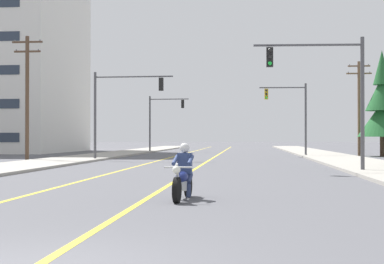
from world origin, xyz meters
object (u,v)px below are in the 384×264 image
at_px(utility_pole_left_near, 27,94).
at_px(traffic_signal_mid_right, 293,109).
at_px(traffic_signal_near_left, 118,101).
at_px(traffic_signal_mid_left, 161,115).
at_px(traffic_signal_near_right, 331,83).
at_px(conifer_tree_right_verge_far, 382,108).
at_px(motorcycle_with_rider, 183,177).
at_px(utility_pole_right_far, 359,105).

bearing_deg(utility_pole_left_near, traffic_signal_mid_right, 31.23).
distance_m(traffic_signal_near_left, utility_pole_left_near, 6.18).
distance_m(traffic_signal_near_left, traffic_signal_mid_left, 23.83).
relative_size(traffic_signal_near_right, conifer_tree_right_verge_far, 0.69).
xyz_separation_m(traffic_signal_mid_right, utility_pole_left_near, (-18.84, -11.42, 0.57)).
bearing_deg(traffic_signal_near_right, traffic_signal_mid_left, 109.78).
distance_m(traffic_signal_near_right, traffic_signal_near_left, 18.24).
relative_size(traffic_signal_mid_right, conifer_tree_right_verge_far, 0.69).
height_order(traffic_signal_mid_right, traffic_signal_mid_left, same).
bearing_deg(motorcycle_with_rider, utility_pole_right_far, 72.85).
height_order(utility_pole_right_far, conifer_tree_right_verge_far, conifer_tree_right_verge_far).
height_order(motorcycle_with_rider, conifer_tree_right_verge_far, conifer_tree_right_verge_far).
xyz_separation_m(motorcycle_with_rider, traffic_signal_near_right, (5.47, 12.21, 3.52)).
height_order(traffic_signal_near_left, traffic_signal_mid_left, same).
relative_size(traffic_signal_near_right, traffic_signal_mid_left, 1.00).
height_order(traffic_signal_near_left, utility_pole_right_far, utility_pole_right_far).
distance_m(motorcycle_with_rider, conifer_tree_right_verge_far, 38.28).
relative_size(motorcycle_with_rider, utility_pole_left_near, 0.26).
relative_size(traffic_signal_mid_right, utility_pole_left_near, 0.73).
distance_m(utility_pole_right_far, conifer_tree_right_verge_far, 2.10).
bearing_deg(traffic_signal_near_right, traffic_signal_near_left, 134.52).
relative_size(motorcycle_with_rider, traffic_signal_mid_right, 0.35).
distance_m(traffic_signal_near_right, conifer_tree_right_verge_far, 24.79).
distance_m(motorcycle_with_rider, traffic_signal_near_right, 13.84).
bearing_deg(conifer_tree_right_verge_far, traffic_signal_mid_left, 147.61).
bearing_deg(traffic_signal_mid_left, motorcycle_with_rider, -80.98).
bearing_deg(motorcycle_with_rider, traffic_signal_mid_right, 81.04).
height_order(traffic_signal_near_left, traffic_signal_mid_right, same).
height_order(traffic_signal_near_right, traffic_signal_mid_left, same).
distance_m(motorcycle_with_rider, traffic_signal_mid_right, 35.74).
xyz_separation_m(utility_pole_left_near, conifer_tree_right_verge_far, (26.39, 12.08, -0.47)).
xyz_separation_m(utility_pole_right_far, conifer_tree_right_verge_far, (1.67, -1.23, -0.33)).
bearing_deg(conifer_tree_right_verge_far, utility_pole_left_near, -155.41).
bearing_deg(traffic_signal_near_left, traffic_signal_mid_right, 37.63).
xyz_separation_m(motorcycle_with_rider, utility_pole_right_far, (11.42, 37.02, 3.87)).
bearing_deg(traffic_signal_mid_left, conifer_tree_right_verge_far, -32.39).
relative_size(motorcycle_with_rider, traffic_signal_near_right, 0.35).
bearing_deg(traffic_signal_near_left, conifer_tree_right_verge_far, 27.38).
height_order(traffic_signal_near_left, conifer_tree_right_verge_far, conifer_tree_right_verge_far).
bearing_deg(utility_pole_right_far, traffic_signal_mid_right, -162.21).
xyz_separation_m(traffic_signal_near_left, traffic_signal_mid_right, (12.87, 9.92, -0.10)).
bearing_deg(traffic_signal_near_right, conifer_tree_right_verge_far, 72.07).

